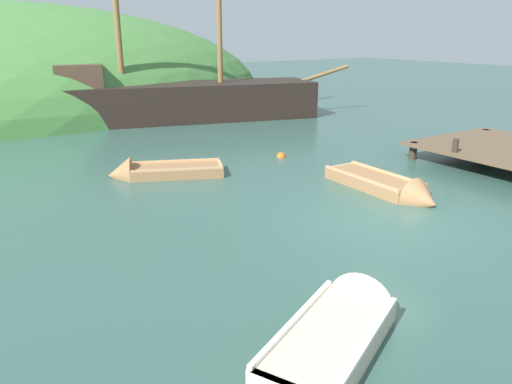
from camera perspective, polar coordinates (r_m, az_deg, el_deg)
The scene contains 7 objects.
ground_plane at distance 12.58m, azimuth 14.48°, elevation -3.51°, with size 120.00×120.00×0.00m, color #33564C.
shore_hill at distance 37.36m, azimuth -27.16°, elevation 9.18°, with size 36.67×26.92×12.83m, color #477F3D.
sailing_ship at distance 26.83m, azimuth -10.30°, elevation 9.67°, with size 18.14×7.39×11.35m.
rowboat_outer_left at distance 14.94m, azimuth 15.15°, elevation 0.36°, with size 1.27×3.95×1.13m.
rowboat_center at distance 16.42m, azimuth -11.43°, elevation 2.16°, with size 3.85×2.56×1.16m.
rowboat_outer_right at distance 8.07m, azimuth 10.10°, elevation -15.10°, with size 3.56×2.55×1.14m.
buoy_orange at distance 18.68m, azimuth 2.92°, elevation 4.09°, with size 0.35×0.35×0.35m, color orange.
Camera 1 is at (-8.82, -7.75, 4.50)m, focal length 34.48 mm.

